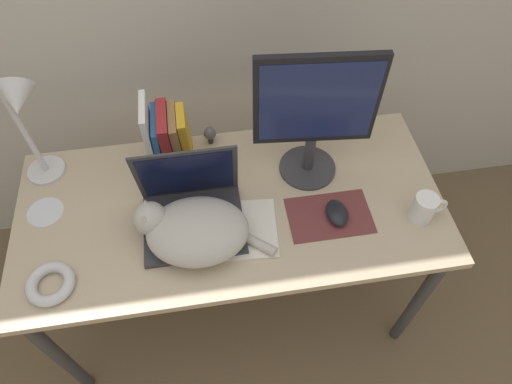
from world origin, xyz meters
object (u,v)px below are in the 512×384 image
(cat, at_px, (193,230))
(mug, at_px, (425,208))
(notepad, at_px, (246,229))
(external_monitor, at_px, (315,114))
(desk_lamp, at_px, (23,116))
(webcam, at_px, (210,134))
(cable_coil, at_px, (50,284))
(cd_disc, at_px, (45,212))
(laptop, at_px, (192,209))
(book_row, at_px, (167,136))
(computer_mouse, at_px, (337,213))

(cat, height_order, mug, cat)
(notepad, bearing_deg, external_monitor, 40.74)
(external_monitor, relative_size, desk_lamp, 1.11)
(notepad, bearing_deg, webcam, 100.52)
(cat, height_order, external_monitor, external_monitor)
(external_monitor, relative_size, cable_coil, 3.39)
(webcam, xyz_separation_m, mug, (0.65, -0.44, 0.01))
(desk_lamp, distance_m, cd_disc, 0.33)
(laptop, relative_size, cable_coil, 2.23)
(book_row, relative_size, webcam, 3.55)
(computer_mouse, bearing_deg, cd_disc, 170.12)
(desk_lamp, bearing_deg, cable_coil, -86.22)
(computer_mouse, bearing_deg, cat, -177.41)
(webcam, xyz_separation_m, cd_disc, (-0.57, -0.23, -0.04))
(cable_coil, xyz_separation_m, cd_disc, (-0.05, 0.28, -0.02))
(webcam, height_order, mug, mug)
(cat, height_order, computer_mouse, cat)
(laptop, bearing_deg, desk_lamp, 151.72)
(desk_lamp, height_order, cd_disc, desk_lamp)
(computer_mouse, distance_m, notepad, 0.30)
(mug, bearing_deg, book_row, 153.83)
(cd_disc, bearing_deg, desk_lamp, 80.92)
(computer_mouse, distance_m, desk_lamp, 1.02)
(external_monitor, bearing_deg, computer_mouse, -76.85)
(book_row, bearing_deg, desk_lamp, -174.89)
(cat, distance_m, book_row, 0.38)
(cat, distance_m, webcam, 0.43)
(cat, distance_m, cd_disc, 0.52)
(laptop, xyz_separation_m, external_monitor, (0.42, 0.15, 0.22))
(mug, xyz_separation_m, cd_disc, (-1.22, 0.21, -0.05))
(computer_mouse, distance_m, mug, 0.28)
(cd_disc, bearing_deg, cat, -21.06)
(webcam, height_order, cd_disc, webcam)
(notepad, relative_size, webcam, 3.35)
(computer_mouse, relative_size, webcam, 1.48)
(webcam, bearing_deg, cable_coil, -135.90)
(notepad, height_order, cd_disc, notepad)
(external_monitor, bearing_deg, cable_coil, -159.10)
(laptop, height_order, desk_lamp, desk_lamp)
(desk_lamp, bearing_deg, webcam, 8.43)
(book_row, xyz_separation_m, cd_disc, (-0.42, -0.18, -0.10))
(computer_mouse, xyz_separation_m, desk_lamp, (-0.93, 0.31, 0.27))
(cable_coil, distance_m, notepad, 0.61)
(external_monitor, height_order, book_row, external_monitor)
(notepad, bearing_deg, laptop, 156.87)
(book_row, relative_size, desk_lamp, 0.58)
(book_row, xyz_separation_m, desk_lamp, (-0.40, -0.04, 0.19))
(desk_lamp, relative_size, webcam, 6.16)
(laptop, height_order, book_row, laptop)
(cat, xyz_separation_m, notepad, (0.16, 0.02, -0.06))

